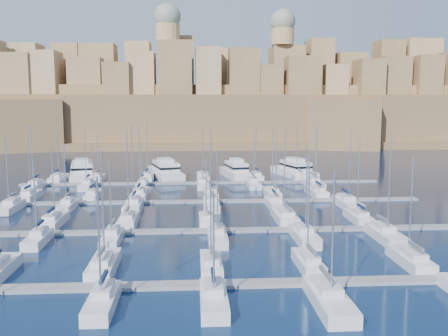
{
  "coord_description": "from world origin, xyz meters",
  "views": [
    {
      "loc": [
        -2.08,
        -84.32,
        19.34
      ],
      "look_at": [
        3.64,
        6.0,
        7.2
      ],
      "focal_mm": 40.0,
      "sensor_mm": 36.0,
      "label": 1
    }
  ],
  "objects": [
    {
      "name": "sailboat_32",
      "position": [
        -12.74,
        4.17,
        0.76
      ],
      "size": [
        2.97,
        9.89,
        15.71
      ],
      "color": "silver",
      "rests_on": "ground"
    },
    {
      "name": "ground",
      "position": [
        0.0,
        0.0,
        0.0
      ],
      "size": [
        600.0,
        600.0,
        0.0
      ],
      "primitive_type": "plane",
      "color": "black",
      "rests_on": "ground"
    },
    {
      "name": "sailboat_23",
      "position": [
        24.89,
        -17.79,
        0.76
      ],
      "size": [
        2.95,
        9.82,
        15.12
      ],
      "color": "silver",
      "rests_on": "ground"
    },
    {
      "name": "sailboat_45",
      "position": [
        0.18,
        26.75,
        0.73
      ],
      "size": [
        2.62,
        8.73,
        12.75
      ],
      "color": "silver",
      "rests_on": "ground"
    },
    {
      "name": "sailboat_5",
      "position": [
        23.63,
        -28.69,
        0.74
      ],
      "size": [
        2.65,
        8.84,
        13.34
      ],
      "color": "silver",
      "rests_on": "ground"
    },
    {
      "name": "sailboat_21",
      "position": [
        1.24,
        -17.18,
        0.73
      ],
      "size": [
        2.57,
        8.57,
        13.16
      ],
      "color": "silver",
      "rests_on": "ground"
    },
    {
      "name": "pontoon_mid_far",
      "position": [
        0.0,
        10.0,
        0.2
      ],
      "size": [
        84.0,
        2.0,
        0.4
      ],
      "primitive_type": "cube",
      "color": "slate",
      "rests_on": "ground"
    },
    {
      "name": "sailboat_46",
      "position": [
        11.64,
        26.61,
        0.73
      ],
      "size": [
        2.7,
        9.01,
        12.63
      ],
      "color": "silver",
      "rests_on": "ground"
    },
    {
      "name": "pontoon_near",
      "position": [
        0.0,
        -34.0,
        0.2
      ],
      "size": [
        84.0,
        2.0,
        0.4
      ],
      "primitive_type": "cube",
      "color": "slate",
      "rests_on": "ground"
    },
    {
      "name": "sailboat_3",
      "position": [
        -0.06,
        -29.05,
        0.73
      ],
      "size": [
        2.43,
        8.11,
        13.03
      ],
      "color": "silver",
      "rests_on": "ground"
    },
    {
      "name": "sailboat_19",
      "position": [
        -23.23,
        -16.76,
        0.72
      ],
      "size": [
        2.32,
        7.73,
        11.96
      ],
      "color": "silver",
      "rests_on": "ground"
    },
    {
      "name": "sailboat_17",
      "position": [
        24.66,
        -6.88,
        0.74
      ],
      "size": [
        2.54,
        8.46,
        13.55
      ],
      "color": "silver",
      "rests_on": "ground"
    },
    {
      "name": "sailboat_41",
      "position": [
        24.02,
        37.86,
        0.77
      ],
      "size": [
        2.99,
        9.96,
        15.87
      ],
      "color": "silver",
      "rests_on": "ground"
    },
    {
      "name": "sailboat_28",
      "position": [
        14.18,
        15.22,
        0.74
      ],
      "size": [
        2.6,
        8.66,
        13.79
      ],
      "color": "silver",
      "rests_on": "ground"
    },
    {
      "name": "sailboat_27",
      "position": [
        1.61,
        15.41,
        0.75
      ],
      "size": [
        2.71,
        9.04,
        14.41
      ],
      "color": "silver",
      "rests_on": "ground"
    },
    {
      "name": "motor_yacht_d",
      "position": [
        24.16,
        41.83,
        1.73
      ],
      "size": [
        9.72,
        18.08,
        5.25
      ],
      "color": "silver",
      "rests_on": "ground"
    },
    {
      "name": "sailboat_20",
      "position": [
        -13.22,
        -16.87,
        0.72
      ],
      "size": [
        2.38,
        7.95,
        11.87
      ],
      "color": "silver",
      "rests_on": "ground"
    },
    {
      "name": "sailboat_40",
      "position": [
        13.65,
        37.59,
        0.75
      ],
      "size": [
        2.82,
        9.41,
        14.09
      ],
      "color": "silver",
      "rests_on": "ground"
    },
    {
      "name": "sailboat_42",
      "position": [
        -37.02,
        26.61,
        0.75
      ],
      "size": [
        2.7,
        9.02,
        14.46
      ],
      "color": "silver",
      "rests_on": "ground"
    },
    {
      "name": "sailboat_33",
      "position": [
        1.21,
        4.46,
        0.75
      ],
      "size": [
        2.79,
        9.31,
        14.2
      ],
      "color": "silver",
      "rests_on": "ground"
    },
    {
      "name": "sailboat_36",
      "position": [
        -34.74,
        37.57,
        0.74
      ],
      "size": [
        2.81,
        9.38,
        13.34
      ],
      "color": "silver",
      "rests_on": "ground"
    },
    {
      "name": "sailboat_39",
      "position": [
        0.42,
        37.84,
        0.76
      ],
      "size": [
        2.97,
        9.92,
        14.62
      ],
      "color": "silver",
      "rests_on": "ground"
    },
    {
      "name": "sailboat_22",
      "position": [
        13.41,
        -17.59,
        0.75
      ],
      "size": [
        2.83,
        9.42,
        13.91
      ],
      "color": "silver",
      "rests_on": "ground"
    },
    {
      "name": "sailboat_13",
      "position": [
        -23.92,
        -6.48,
        0.74
      ],
      "size": [
        2.78,
        9.27,
        12.89
      ],
      "color": "silver",
      "rests_on": "ground"
    },
    {
      "name": "motor_yacht_b",
      "position": [
        -9.11,
        42.89,
        1.73
      ],
      "size": [
        10.77,
        20.37,
        5.25
      ],
      "color": "silver",
      "rests_on": "ground"
    },
    {
      "name": "sailboat_26",
      "position": [
        -12.82,
        15.83,
        0.76
      ],
      "size": [
        2.97,
        9.9,
        15.2
      ],
      "color": "silver",
      "rests_on": "ground"
    },
    {
      "name": "sailboat_38",
      "position": [
        -13.19,
        37.71,
        0.76
      ],
      "size": [
        2.9,
        9.66,
        15.22
      ],
      "color": "silver",
      "rests_on": "ground"
    },
    {
      "name": "sailboat_8",
      "position": [
        -10.66,
        -39.02,
        0.73
      ],
      "size": [
        2.48,
        8.25,
        12.96
      ],
      "color": "silver",
      "rests_on": "ground"
    },
    {
      "name": "sailboat_15",
      "position": [
        0.02,
        -7.29,
        0.71
      ],
      "size": [
        2.29,
        7.62,
        11.24
      ],
      "color": "silver",
      "rests_on": "ground"
    },
    {
      "name": "sailboat_47",
      "position": [
        25.57,
        26.28,
        0.75
      ],
      "size": [
        2.9,
        9.68,
        13.77
      ],
      "color": "silver",
      "rests_on": "ground"
    },
    {
      "name": "sailboat_35",
      "position": [
        26.27,
        3.97,
        0.76
      ],
      "size": [
        3.09,
        10.31,
        14.47
      ],
      "color": "silver",
      "rests_on": "ground"
    },
    {
      "name": "pontoon_mid_near",
      "position": [
        0.0,
        -12.0,
        0.2
      ],
      "size": [
        84.0,
        2.0,
        0.4
      ],
      "primitive_type": "cube",
      "color": "slate",
      "rests_on": "ground"
    },
    {
      "name": "sailboat_4",
      "position": [
        11.26,
        -29.01,
        0.73
      ],
      "size": [
        2.45,
        8.18,
        13.52
      ],
      "color": "silver",
      "rests_on": "ground"
    },
    {
      "name": "sailboat_30",
      "position": [
        -34.46,
        4.58,
        0.75
      ],
      "size": [
        2.72,
        9.07,
        14.32
      ],
      "color": "silver",
      "rests_on": "ground"
    },
    {
      "name": "sailboat_43",
      "position": [
        -25.62,
        26.91,
        0.74
      ],
      "size": [
        2.52,
        8.39,
        13.7
      ],
      "color": "silver",
      "rests_on": "ground"
    },
    {
      "name": "sailboat_10",
      "position": [
        10.71,
        -39.91,
        0.75
      ],
      "size": [
        3.02,
        10.08,
        13.4
      ],
      "color": "silver",
      "rests_on": "ground"
    },
    {
      "name": "sailboat_29",
      "position": [
        23.49,
        15.85,
        0.76
      ],
      "size": [
        2.98,
        9.94,
        15.49
      ],
      "color": "silver",
      "rests_on": "ground"
    },
    {
      "name": "sailboat_37",
      "position": [
        -25.13,
        37.13,
        0.72
      ],
      "size": [
        2.55,
        8.49,
        11.84
      ],
      "color": "silver",
      "rests_on": "ground"
    },
    {
      "name": "sailboat_14",
      "position": [
        -12.3,
        -6.63,
        0.75
      ],
      "size": [
        2.69,
        8.97,
        15.09
      ],
      "color": "silver",
      "rests_on": "ground"
    },
    {
      "name": "sailboat_44",
      "position": [
        -13.45,
        27.29,
        0.7
      ],
      "size": [
        2.29,
        7.62,
        10.39
      ],
      "color": "silver",
      "rests_on": "ground"
    },
    {
      "name": "sailboat_9",
      "position": [
        -0.2,
        -39.14,
        0.72
      ],
      "size": [
        2.55,
        8.5,
        11.59
      ],
      "color": "silver",
      "rests_on": "ground"
    },
    {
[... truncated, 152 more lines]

